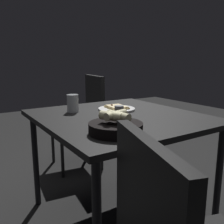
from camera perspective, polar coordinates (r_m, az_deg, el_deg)
ground at (r=1.83m, az=1.51°, el=-22.64°), size 8.00×8.00×0.00m
dining_table at (r=1.56m, az=1.64°, el=-2.90°), size 1.01×0.95×0.70m
pizza_plate at (r=1.70m, az=1.06°, el=0.79°), size 0.25×0.25×0.04m
bread_basket at (r=1.16m, az=0.83°, el=-3.30°), size 0.26×0.26×0.11m
beer_glass at (r=1.65m, az=-8.96°, el=1.72°), size 0.08×0.08×0.12m
pepper_shaker at (r=1.44m, az=1.62°, el=-0.25°), size 0.05×0.05×0.08m
chair_far at (r=2.44m, az=-6.54°, el=-0.55°), size 0.49×0.49×0.89m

